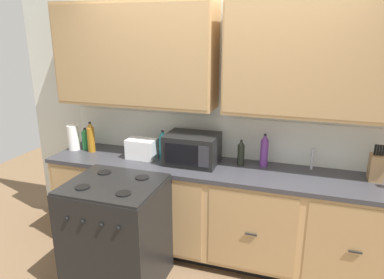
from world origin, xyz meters
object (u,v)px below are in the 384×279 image
at_px(microwave, 192,149).
at_px(stove_range, 117,234).
at_px(bottle_teal, 163,145).
at_px(paper_towel_roll, 73,138).
at_px(bottle_violet, 264,151).
at_px(bottle_amber, 91,137).
at_px(knife_block, 376,167).
at_px(bottle_dark, 241,153).
at_px(toaster, 142,149).
at_px(bottle_green, 86,139).

bearing_deg(microwave, stove_range, -124.71).
height_order(microwave, bottle_teal, bottle_teal).
relative_size(paper_towel_roll, bottle_violet, 0.84).
bearing_deg(bottle_amber, knife_block, 1.99).
xyz_separation_m(microwave, bottle_dark, (0.44, 0.09, -0.02)).
xyz_separation_m(toaster, paper_towel_roll, (-0.79, 0.02, 0.03)).
bearing_deg(bottle_violet, stove_range, -144.54).
xyz_separation_m(toaster, bottle_amber, (-0.58, 0.02, 0.06)).
distance_m(bottle_amber, bottle_green, 0.12).
distance_m(paper_towel_roll, bottle_dark, 1.74).
bearing_deg(toaster, stove_range, -85.40).
relative_size(paper_towel_roll, bottle_dark, 1.08).
distance_m(bottle_dark, bottle_green, 1.63).
bearing_deg(bottle_violet, bottle_amber, -175.84).
distance_m(toaster, bottle_violet, 1.17).
height_order(stove_range, microwave, microwave).
bearing_deg(bottle_green, toaster, -5.51).
relative_size(bottle_amber, bottle_green, 1.37).
distance_m(stove_range, bottle_teal, 0.93).
distance_m(stove_range, bottle_violet, 1.49).
distance_m(microwave, toaster, 0.51).
bearing_deg(bottle_teal, microwave, -6.40).
bearing_deg(bottle_dark, bottle_amber, -176.71).
bearing_deg(bottle_amber, bottle_violet, 4.16).
bearing_deg(bottle_violet, paper_towel_roll, -176.22).
xyz_separation_m(bottle_amber, bottle_green, (-0.10, 0.04, -0.04)).
height_order(microwave, bottle_violet, bottle_violet).
height_order(stove_range, bottle_amber, bottle_amber).
bearing_deg(bottle_green, bottle_amber, -24.62).
height_order(microwave, bottle_green, microwave).
xyz_separation_m(microwave, toaster, (-0.51, -0.02, -0.04)).
distance_m(paper_towel_roll, bottle_green, 0.12).
bearing_deg(bottle_amber, bottle_green, 155.38).
xyz_separation_m(toaster, knife_block, (2.08, 0.11, 0.02)).
xyz_separation_m(bottle_amber, bottle_teal, (0.78, 0.03, -0.02)).
bearing_deg(bottle_violet, toaster, -172.77).
distance_m(microwave, bottle_dark, 0.45).
bearing_deg(bottle_amber, bottle_teal, 2.53).
bearing_deg(microwave, bottle_green, 177.82).
height_order(bottle_amber, bottle_violet, bottle_amber).
bearing_deg(bottle_amber, stove_range, -46.28).
relative_size(toaster, bottle_dark, 1.17).
relative_size(microwave, bottle_teal, 1.71).
bearing_deg(knife_block, bottle_dark, -179.78).
bearing_deg(knife_block, paper_towel_roll, -178.11).
distance_m(paper_towel_roll, bottle_teal, 0.99).
bearing_deg(paper_towel_roll, bottle_green, 22.99).
bearing_deg(paper_towel_roll, bottle_dark, 2.97).
relative_size(toaster, bottle_amber, 0.89).
bearing_deg(bottle_green, bottle_violet, 2.53).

